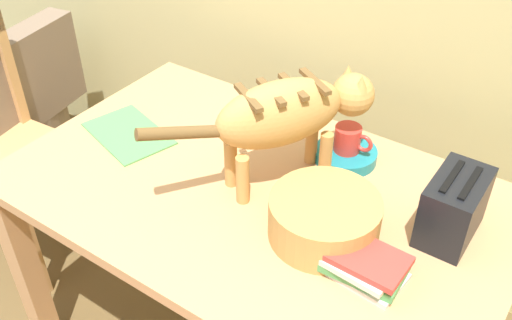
{
  "coord_description": "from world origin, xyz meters",
  "views": [
    {
      "loc": [
        0.81,
        0.05,
        1.79
      ],
      "look_at": [
        0.11,
        1.07,
        0.85
      ],
      "focal_mm": 40.86,
      "sensor_mm": 36.0,
      "label": 1
    }
  ],
  "objects_px": {
    "book_stack": "(362,264)",
    "wicker_armchair": "(9,126)",
    "saucer_bowl": "(346,155)",
    "cat": "(290,113)",
    "toaster": "(454,207)",
    "wicker_basket": "(324,217)",
    "wooden_chair_far": "(13,155)",
    "coffee_mug": "(349,139)",
    "magazine": "(128,134)",
    "dining_table": "(256,212)"
  },
  "relations": [
    {
      "from": "book_stack",
      "to": "wicker_armchair",
      "type": "relative_size",
      "value": 0.27
    },
    {
      "from": "saucer_bowl",
      "to": "book_stack",
      "type": "bearing_deg",
      "value": -57.73
    },
    {
      "from": "book_stack",
      "to": "cat",
      "type": "bearing_deg",
      "value": 147.93
    },
    {
      "from": "toaster",
      "to": "cat",
      "type": "bearing_deg",
      "value": -175.04
    },
    {
      "from": "wicker_basket",
      "to": "wicker_armchair",
      "type": "height_order",
      "value": "wicker_basket"
    },
    {
      "from": "saucer_bowl",
      "to": "wicker_armchair",
      "type": "relative_size",
      "value": 0.23
    },
    {
      "from": "saucer_bowl",
      "to": "wooden_chair_far",
      "type": "height_order",
      "value": "wooden_chair_far"
    },
    {
      "from": "saucer_bowl",
      "to": "coffee_mug",
      "type": "relative_size",
      "value": 1.56
    },
    {
      "from": "saucer_bowl",
      "to": "magazine",
      "type": "height_order",
      "value": "saucer_bowl"
    },
    {
      "from": "wicker_basket",
      "to": "toaster",
      "type": "height_order",
      "value": "toaster"
    },
    {
      "from": "cat",
      "to": "wicker_basket",
      "type": "xyz_separation_m",
      "value": [
        0.2,
        -0.14,
        -0.16
      ]
    },
    {
      "from": "coffee_mug",
      "to": "wooden_chair_far",
      "type": "relative_size",
      "value": 0.12
    },
    {
      "from": "cat",
      "to": "dining_table",
      "type": "bearing_deg",
      "value": -84.51
    },
    {
      "from": "wicker_armchair",
      "to": "magazine",
      "type": "bearing_deg",
      "value": -110.51
    },
    {
      "from": "magazine",
      "to": "wicker_basket",
      "type": "xyz_separation_m",
      "value": [
        0.72,
        -0.04,
        0.05
      ]
    },
    {
      "from": "coffee_mug",
      "to": "dining_table",
      "type": "bearing_deg",
      "value": -119.27
    },
    {
      "from": "wooden_chair_far",
      "to": "toaster",
      "type": "bearing_deg",
      "value": 93.18
    },
    {
      "from": "wicker_basket",
      "to": "dining_table",
      "type": "bearing_deg",
      "value": 167.81
    },
    {
      "from": "coffee_mug",
      "to": "magazine",
      "type": "height_order",
      "value": "coffee_mug"
    },
    {
      "from": "wicker_armchair",
      "to": "dining_table",
      "type": "bearing_deg",
      "value": -106.95
    },
    {
      "from": "dining_table",
      "to": "wooden_chair_far",
      "type": "bearing_deg",
      "value": -175.92
    },
    {
      "from": "saucer_bowl",
      "to": "wicker_armchair",
      "type": "height_order",
      "value": "saucer_bowl"
    },
    {
      "from": "coffee_mug",
      "to": "wooden_chair_far",
      "type": "xyz_separation_m",
      "value": [
        -1.22,
        -0.34,
        -0.37
      ]
    },
    {
      "from": "cat",
      "to": "wicker_armchair",
      "type": "distance_m",
      "value": 1.72
    },
    {
      "from": "cat",
      "to": "book_stack",
      "type": "bearing_deg",
      "value": -1.53
    },
    {
      "from": "wicker_armchair",
      "to": "wooden_chair_far",
      "type": "bearing_deg",
      "value": -130.2
    },
    {
      "from": "wooden_chair_far",
      "to": "wicker_basket",
      "type": "bearing_deg",
      "value": 86.69
    },
    {
      "from": "dining_table",
      "to": "cat",
      "type": "relative_size",
      "value": 2.37
    },
    {
      "from": "wicker_basket",
      "to": "toaster",
      "type": "xyz_separation_m",
      "value": [
        0.26,
        0.18,
        0.03
      ]
    },
    {
      "from": "coffee_mug",
      "to": "wicker_basket",
      "type": "relative_size",
      "value": 0.42
    },
    {
      "from": "cat",
      "to": "toaster",
      "type": "distance_m",
      "value": 0.47
    },
    {
      "from": "toaster",
      "to": "wicker_armchair",
      "type": "height_order",
      "value": "toaster"
    },
    {
      "from": "wooden_chair_far",
      "to": "wicker_armchair",
      "type": "xyz_separation_m",
      "value": [
        -0.45,
        0.26,
        -0.19
      ]
    },
    {
      "from": "wicker_armchair",
      "to": "book_stack",
      "type": "bearing_deg",
      "value": -109.05
    },
    {
      "from": "wicker_basket",
      "to": "cat",
      "type": "bearing_deg",
      "value": 143.65
    },
    {
      "from": "book_stack",
      "to": "wicker_basket",
      "type": "height_order",
      "value": "wicker_basket"
    },
    {
      "from": "book_stack",
      "to": "toaster",
      "type": "bearing_deg",
      "value": 64.79
    },
    {
      "from": "wooden_chair_far",
      "to": "cat",
      "type": "bearing_deg",
      "value": 94.23
    },
    {
      "from": "saucer_bowl",
      "to": "coffee_mug",
      "type": "xyz_separation_m",
      "value": [
        0.0,
        -0.0,
        0.06
      ]
    },
    {
      "from": "saucer_bowl",
      "to": "toaster",
      "type": "height_order",
      "value": "toaster"
    },
    {
      "from": "magazine",
      "to": "wooden_chair_far",
      "type": "distance_m",
      "value": 0.67
    },
    {
      "from": "dining_table",
      "to": "magazine",
      "type": "bearing_deg",
      "value": -178.99
    },
    {
      "from": "book_stack",
      "to": "toaster",
      "type": "xyz_separation_m",
      "value": [
        0.12,
        0.25,
        0.05
      ]
    },
    {
      "from": "saucer_bowl",
      "to": "book_stack",
      "type": "xyz_separation_m",
      "value": [
        0.24,
        -0.38,
        0.02
      ]
    },
    {
      "from": "dining_table",
      "to": "magazine",
      "type": "height_order",
      "value": "magazine"
    },
    {
      "from": "dining_table",
      "to": "wicker_armchair",
      "type": "relative_size",
      "value": 1.78
    },
    {
      "from": "saucer_bowl",
      "to": "toaster",
      "type": "xyz_separation_m",
      "value": [
        0.36,
        -0.13,
        0.07
      ]
    },
    {
      "from": "coffee_mug",
      "to": "book_stack",
      "type": "relative_size",
      "value": 0.55
    },
    {
      "from": "coffee_mug",
      "to": "wicker_armchair",
      "type": "height_order",
      "value": "coffee_mug"
    },
    {
      "from": "saucer_bowl",
      "to": "toaster",
      "type": "relative_size",
      "value": 0.91
    }
  ]
}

